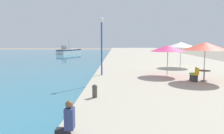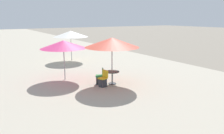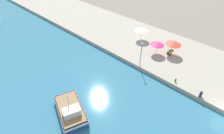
% 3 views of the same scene
% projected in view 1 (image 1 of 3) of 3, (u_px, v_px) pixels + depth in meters
% --- Properties ---
extents(quay_promenade, '(16.00, 90.00, 0.76)m').
position_uv_depth(quay_promenade, '(151.00, 58.00, 39.00)').
color(quay_promenade, '#B2A893').
rests_on(quay_promenade, ground_plane).
extents(fishing_boat_mid, '(5.44, 8.02, 3.97)m').
position_uv_depth(fishing_boat_mid, '(69.00, 51.00, 57.60)').
color(fishing_boat_mid, silver).
rests_on(fishing_boat_mid, water_basin).
extents(cafe_umbrella_pink, '(3.03, 3.03, 2.66)m').
position_uv_depth(cafe_umbrella_pink, '(205.00, 46.00, 14.70)').
color(cafe_umbrella_pink, '#B7B7B7').
rests_on(cafe_umbrella_pink, quay_promenade).
extents(cafe_umbrella_white, '(2.75, 2.75, 2.40)m').
position_uv_depth(cafe_umbrella_white, '(168.00, 48.00, 17.10)').
color(cafe_umbrella_white, '#B7B7B7').
rests_on(cafe_umbrella_white, quay_promenade).
extents(cafe_umbrella_striped, '(3.00, 3.00, 2.61)m').
position_uv_depth(cafe_umbrella_striped, '(181.00, 45.00, 22.57)').
color(cafe_umbrella_striped, '#B7B7B7').
rests_on(cafe_umbrella_striped, quay_promenade).
extents(cafe_table, '(0.80, 0.80, 0.74)m').
position_uv_depth(cafe_table, '(204.00, 73.00, 14.94)').
color(cafe_table, '#333338').
rests_on(cafe_table, quay_promenade).
extents(cafe_chair_left, '(0.51, 0.49, 0.91)m').
position_uv_depth(cafe_chair_left, '(195.00, 77.00, 14.81)').
color(cafe_chair_left, '#2D2D33').
rests_on(cafe_chair_left, quay_promenade).
extents(cafe_chair_right, '(0.57, 0.56, 0.91)m').
position_uv_depth(cafe_chair_right, '(193.00, 75.00, 15.34)').
color(cafe_chair_right, '#2D2D33').
rests_on(cafe_chair_right, quay_promenade).
extents(person_at_quay, '(0.55, 0.36, 1.02)m').
position_uv_depth(person_at_quay, '(68.00, 119.00, 6.44)').
color(person_at_quay, '#232328').
rests_on(person_at_quay, quay_promenade).
extents(mooring_bollard, '(0.26, 0.26, 0.65)m').
position_uv_depth(mooring_bollard, '(95.00, 90.00, 10.61)').
color(mooring_bollard, '#4C4742').
rests_on(mooring_bollard, quay_promenade).
extents(lamppost, '(0.36, 0.36, 4.56)m').
position_uv_depth(lamppost, '(102.00, 36.00, 17.24)').
color(lamppost, '#28519E').
rests_on(lamppost, quay_promenade).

